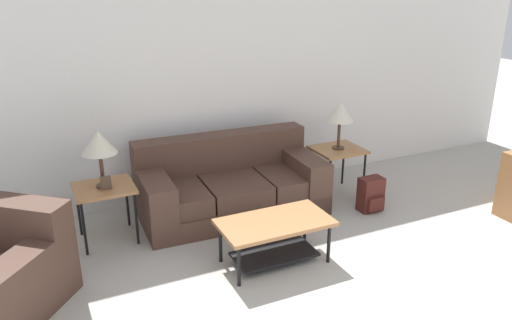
# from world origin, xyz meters

# --- Properties ---
(wall_back) EXTENTS (8.85, 0.06, 2.60)m
(wall_back) POSITION_xyz_m (0.00, 3.72, 1.30)
(wall_back) COLOR white
(wall_back) RESTS_ON ground_plane
(couch) EXTENTS (2.00, 1.01, 0.82)m
(couch) POSITION_xyz_m (-0.23, 3.08, 0.29)
(couch) COLOR #4C3328
(couch) RESTS_ON ground_plane
(coffee_table) EXTENTS (1.00, 0.54, 0.42)m
(coffee_table) POSITION_xyz_m (-0.28, 1.93, 0.31)
(coffee_table) COLOR #A87042
(coffee_table) RESTS_ON ground_plane
(side_table_left) EXTENTS (0.56, 0.51, 0.57)m
(side_table_left) POSITION_xyz_m (-1.57, 3.00, 0.51)
(side_table_left) COLOR #A87042
(side_table_left) RESTS_ON ground_plane
(side_table_right) EXTENTS (0.56, 0.51, 0.57)m
(side_table_right) POSITION_xyz_m (1.10, 3.00, 0.51)
(side_table_right) COLOR #A87042
(side_table_right) RESTS_ON ground_plane
(table_lamp_left) EXTENTS (0.33, 0.33, 0.56)m
(table_lamp_left) POSITION_xyz_m (-1.57, 3.00, 1.01)
(table_lamp_left) COLOR #472D1E
(table_lamp_left) RESTS_ON side_table_left
(table_lamp_right) EXTENTS (0.33, 0.33, 0.56)m
(table_lamp_right) POSITION_xyz_m (1.10, 3.00, 1.01)
(table_lamp_right) COLOR #472D1E
(table_lamp_right) RESTS_ON side_table_right
(backpack) EXTENTS (0.26, 0.25, 0.39)m
(backpack) POSITION_xyz_m (1.18, 2.44, 0.19)
(backpack) COLOR #4C1E19
(backpack) RESTS_ON ground_plane
(picture_frame) EXTENTS (0.10, 0.04, 0.13)m
(picture_frame) POSITION_xyz_m (-1.56, 2.92, 0.63)
(picture_frame) COLOR #4C3828
(picture_frame) RESTS_ON side_table_left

